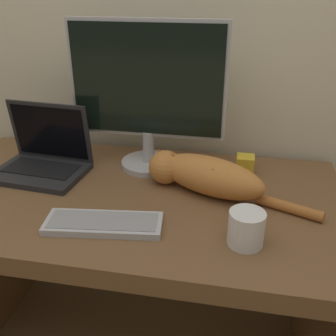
% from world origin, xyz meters
% --- Properties ---
extents(wall_back, '(6.40, 0.06, 2.60)m').
position_xyz_m(wall_back, '(0.00, 0.80, 1.30)').
color(wall_back, beige).
rests_on(wall_back, ground_plane).
extents(desk, '(1.36, 0.74, 0.76)m').
position_xyz_m(desk, '(0.00, 0.37, 0.59)').
color(desk, brown).
rests_on(desk, ground_plane).
extents(monitor, '(0.54, 0.20, 0.51)m').
position_xyz_m(monitor, '(0.01, 0.58, 1.04)').
color(monitor, '#B2B2B7').
rests_on(monitor, desk).
extents(laptop, '(0.33, 0.25, 0.24)m').
position_xyz_m(laptop, '(-0.35, 0.47, 0.81)').
color(laptop, '#232326').
rests_on(laptop, desk).
extents(external_keyboard, '(0.34, 0.15, 0.02)m').
position_xyz_m(external_keyboard, '(-0.02, 0.18, 0.77)').
color(external_keyboard, '#BCBCC1').
rests_on(external_keyboard, desk).
extents(cat, '(0.55, 0.26, 0.12)m').
position_xyz_m(cat, '(0.23, 0.43, 0.82)').
color(cat, '#C67A38').
rests_on(cat, desk).
extents(coffee_mug, '(0.09, 0.09, 0.09)m').
position_xyz_m(coffee_mug, '(0.37, 0.17, 0.81)').
color(coffee_mug, white).
rests_on(coffee_mug, desk).
extents(small_toy, '(0.06, 0.06, 0.06)m').
position_xyz_m(small_toy, '(0.36, 0.60, 0.79)').
color(small_toy, gold).
rests_on(small_toy, desk).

